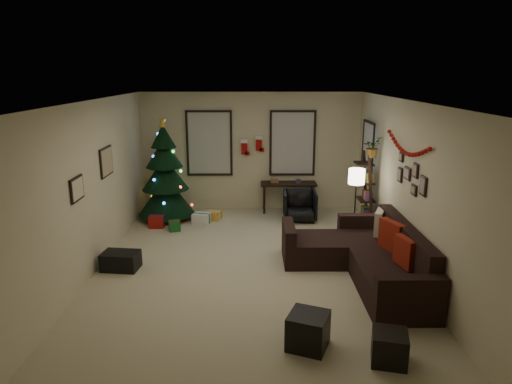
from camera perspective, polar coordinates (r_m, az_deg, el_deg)
floor at (r=7.56m, az=-0.74°, el=-9.63°), size 7.00×7.00×0.00m
ceiling at (r=6.90m, az=-0.82°, el=11.25°), size 7.00×7.00×0.00m
wall_back at (r=10.54m, az=-0.64°, el=5.06°), size 5.00×0.00×5.00m
wall_front at (r=3.82m, az=-1.17°, el=-12.81°), size 5.00×0.00×5.00m
wall_left at (r=7.56m, az=-20.09°, el=0.28°), size 0.00×7.00×7.00m
wall_right at (r=7.52m, az=18.64°, el=0.34°), size 0.00×7.00×7.00m
window_back_left at (r=10.53m, az=-5.85°, el=6.07°), size 1.05×0.06×1.50m
window_back_right at (r=10.52m, az=4.57°, el=6.10°), size 1.05×0.06×1.50m
window_right_wall at (r=9.88m, az=13.87°, el=4.86°), size 0.06×0.90×1.30m
christmas_tree at (r=10.01m, az=-11.28°, el=1.82°), size 1.21×1.21×2.25m
presents at (r=9.83m, az=-9.38°, el=-3.27°), size 1.50×1.01×0.28m
sofa at (r=7.46m, az=13.63°, el=-8.02°), size 1.91×2.78×0.88m
pillow_red_a at (r=6.88m, az=18.07°, el=-7.14°), size 0.21×0.44×0.42m
pillow_red_b at (r=7.45m, az=16.57°, el=-5.35°), size 0.30×0.50×0.49m
pillow_cream at (r=8.10m, az=15.13°, el=-3.69°), size 0.27×0.43×0.42m
ottoman_near at (r=5.58m, az=6.53°, el=-16.82°), size 0.57×0.57×0.42m
ottoman_far at (r=5.51m, az=16.32°, el=-18.13°), size 0.46×0.46×0.36m
desk at (r=10.45m, az=4.07°, el=0.74°), size 1.26×0.45×0.68m
desk_chair at (r=9.91m, az=5.50°, el=-1.69°), size 0.66×0.62×0.66m
bookshelf at (r=9.27m, az=13.68°, el=-0.25°), size 0.30×0.48×1.63m
potted_plant at (r=8.90m, az=14.35°, el=5.84°), size 0.59×0.59×0.50m
floor_lamp at (r=8.58m, az=12.43°, el=1.31°), size 0.30×0.30×1.41m
art_map at (r=8.28m, az=-18.21°, el=3.63°), size 0.04×0.60×0.50m
art_abstract at (r=7.03m, az=-21.49°, el=0.37°), size 0.04×0.45×0.35m
gallery at (r=7.40m, az=18.81°, el=1.86°), size 0.03×1.25×0.54m
garland at (r=7.53m, az=18.28°, el=5.53°), size 0.08×1.90×0.30m
stocking_left at (r=10.42m, az=-1.42°, el=5.66°), size 0.20×0.05×0.36m
stocking_right at (r=10.44m, az=0.40°, el=6.10°), size 0.20×0.05×0.36m
storage_bin at (r=7.83m, az=-16.54°, el=-8.23°), size 0.62×0.45×0.29m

